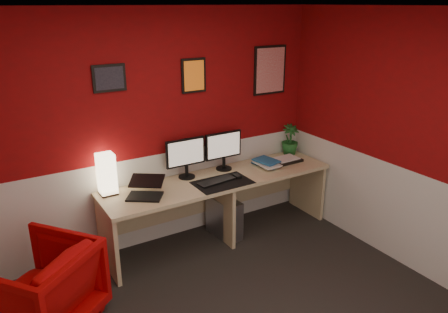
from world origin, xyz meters
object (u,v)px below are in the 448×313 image
(laptop, at_px, (144,187))
(potted_plant, at_px, (290,140))
(zen_tray, at_px, (286,160))
(pc_tower, at_px, (224,217))
(shoji_lamp, at_px, (107,175))
(monitor_left, at_px, (186,152))
(desk, at_px, (220,208))
(armchair, at_px, (40,288))
(monitor_right, at_px, (224,145))

(laptop, distance_m, potted_plant, 2.05)
(zen_tray, relative_size, potted_plant, 0.93)
(laptop, height_order, potted_plant, potted_plant)
(pc_tower, bearing_deg, shoji_lamp, 164.71)
(zen_tray, bearing_deg, laptop, -177.37)
(potted_plant, bearing_deg, zen_tray, -138.08)
(laptop, relative_size, monitor_left, 0.57)
(desk, relative_size, zen_tray, 7.43)
(potted_plant, relative_size, armchair, 0.47)
(shoji_lamp, distance_m, pc_tower, 1.43)
(shoji_lamp, distance_m, zen_tray, 2.11)
(monitor_right, bearing_deg, shoji_lamp, 179.29)
(desk, bearing_deg, shoji_lamp, 169.39)
(monitor_left, relative_size, armchair, 0.73)
(shoji_lamp, distance_m, monitor_right, 1.33)
(monitor_right, distance_m, zen_tray, 0.83)
(monitor_left, bearing_deg, armchair, -157.93)
(shoji_lamp, height_order, pc_tower, shoji_lamp)
(laptop, xyz_separation_m, zen_tray, (1.82, 0.08, -0.09))
(zen_tray, bearing_deg, potted_plant, 41.92)
(shoji_lamp, xyz_separation_m, pc_tower, (1.23, -0.20, -0.70))
(pc_tower, xyz_separation_m, armchair, (-2.03, -0.50, 0.14))
(zen_tray, height_order, pc_tower, zen_tray)
(monitor_right, relative_size, potted_plant, 1.55)
(laptop, bearing_deg, pc_tower, 39.08)
(pc_tower, bearing_deg, potted_plant, 4.65)
(pc_tower, height_order, armchair, armchair)
(armchair, bearing_deg, shoji_lamp, -177.59)
(desk, bearing_deg, monitor_right, 49.20)
(potted_plant, relative_size, pc_tower, 0.83)
(monitor_left, distance_m, potted_plant, 1.45)
(monitor_left, xyz_separation_m, armchair, (-1.67, -0.68, -0.66))
(zen_tray, distance_m, potted_plant, 0.33)
(shoji_lamp, xyz_separation_m, monitor_left, (0.86, -0.02, 0.09))
(desk, height_order, monitor_left, monitor_left)
(shoji_lamp, relative_size, monitor_left, 0.69)
(desk, distance_m, potted_plant, 1.29)
(laptop, xyz_separation_m, monitor_right, (1.05, 0.25, 0.18))
(shoji_lamp, relative_size, monitor_right, 0.69)
(laptop, bearing_deg, zen_tray, 37.70)
(zen_tray, relative_size, armchair, 0.44)
(laptop, bearing_deg, monitor_left, 58.05)
(desk, relative_size, potted_plant, 6.94)
(shoji_lamp, relative_size, armchair, 0.50)
(monitor_right, bearing_deg, pc_tower, -120.42)
(shoji_lamp, xyz_separation_m, laptop, (0.28, -0.26, -0.09))
(potted_plant, bearing_deg, laptop, -172.34)
(shoji_lamp, distance_m, potted_plant, 2.31)
(monitor_right, distance_m, potted_plant, 0.98)
(zen_tray, bearing_deg, pc_tower, -178.88)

